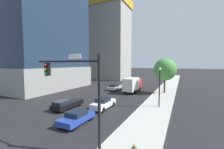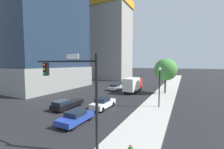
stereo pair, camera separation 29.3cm
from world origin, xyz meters
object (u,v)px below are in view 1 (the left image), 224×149
street_tree (165,70)px  car_blue (77,117)px  construction_building (109,37)px  street_lamp (160,81)px  car_white (103,103)px  car_black (67,104)px  box_truck (132,84)px  car_silver (115,87)px  traffic_light_pole (76,83)px

street_tree → car_blue: bearing=-108.1°
construction_building → street_lamp: 43.07m
car_white → car_black: (-4.52, -2.33, -0.09)m
street_tree → box_truck: size_ratio=1.00×
construction_building → car_black: (13.12, -38.81, -16.55)m
construction_building → car_silver: bearing=-60.1°
car_blue → car_white: (-0.00, 5.71, 0.08)m
construction_building → car_blue: construction_building is taller
street_tree → car_blue: size_ratio=1.76×
car_silver → box_truck: 4.69m
car_black → traffic_light_pole: bearing=-42.8°
construction_building → car_silver: 31.09m
box_truck → construction_building: bearing=127.0°
traffic_light_pole → car_black: bearing=137.2°
car_silver → car_blue: car_silver is taller
construction_building → car_blue: size_ratio=9.77×
traffic_light_pole → car_black: size_ratio=1.43×
box_truck → street_lamp: bearing=-53.1°
traffic_light_pole → car_blue: traffic_light_pole is taller
box_truck → car_white: bearing=-90.0°
construction_building → car_silver: size_ratio=8.95×
car_white → car_blue: bearing=-90.0°
car_silver → street_lamp: bearing=-40.7°
car_blue → car_white: 5.71m
construction_building → street_lamp: construction_building is taller
traffic_light_pole → car_blue: (-2.84, 3.43, -4.19)m
construction_building → car_white: bearing=-64.2°
street_tree → car_black: (-11.08, -16.64, -4.38)m
construction_building → street_tree: bearing=-42.5°
traffic_light_pole → box_truck: 22.59m
car_silver → car_white: (4.52, -13.65, 0.05)m
car_black → car_blue: bearing=-36.8°
car_black → car_silver: bearing=90.0°
traffic_light_pole → street_tree: 23.75m
car_blue → box_truck: bearing=90.0°
construction_building → box_truck: construction_building is taller
traffic_light_pole → street_tree: bearing=81.0°
traffic_light_pole → street_tree: size_ratio=0.95×
car_black → box_truck: 16.08m
street_tree → car_silver: (-11.08, -0.66, -4.33)m
street_lamp → street_tree: 10.62m
construction_building → box_truck: size_ratio=5.57×
street_tree → construction_building: bearing=137.5°
car_silver → box_truck: bearing=-7.4°
construction_building → car_white: (17.65, -36.48, -16.46)m
car_blue → car_white: car_white is taller
street_tree → car_blue: (-6.56, -20.02, -4.36)m
street_lamp → car_black: size_ratio=1.17×
car_white → car_black: 5.09m
car_silver → box_truck: size_ratio=0.62×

